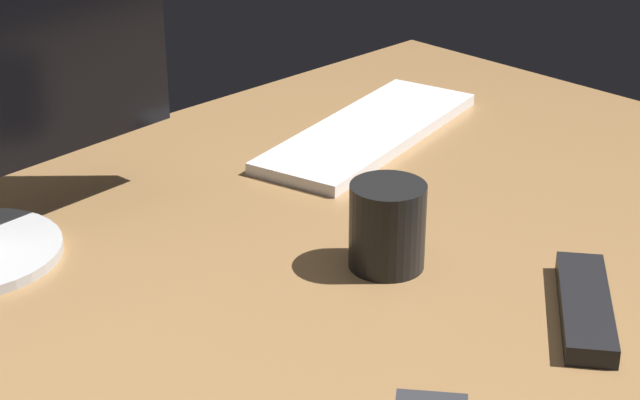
{
  "coord_description": "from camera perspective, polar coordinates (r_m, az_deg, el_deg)",
  "views": [
    {
      "loc": [
        -64.25,
        -72.36,
        53.76
      ],
      "look_at": [
        4.49,
        -2.37,
        8.0
      ],
      "focal_mm": 59.69,
      "sensor_mm": 36.0,
      "label": 1
    }
  ],
  "objects": [
    {
      "name": "desk",
      "position": [
        1.1,
        -2.53,
        -3.62
      ],
      "size": [
        140.0,
        84.0,
        2.0
      ],
      "primitive_type": "cube",
      "color": "olive",
      "rests_on": "ground"
    },
    {
      "name": "keyboard",
      "position": [
        1.4,
        2.65,
        3.68
      ],
      "size": [
        39.64,
        20.96,
        1.55
      ],
      "primitive_type": "cube",
      "rotation": [
        0.0,
        0.0,
        0.23
      ],
      "color": "white",
      "rests_on": "desk"
    },
    {
      "name": "tv_remote",
      "position": [
        1.02,
        14.03,
        -5.55
      ],
      "size": [
        17.03,
        14.32,
        1.93
      ],
      "primitive_type": "cube",
      "rotation": [
        0.0,
        0.0,
        0.64
      ],
      "color": "black",
      "rests_on": "desk"
    },
    {
      "name": "coffee_mug",
      "position": [
        1.07,
        3.63,
        -1.4
      ],
      "size": [
        7.72,
        7.72,
        8.96
      ],
      "primitive_type": "cylinder",
      "color": "black",
      "rests_on": "desk"
    }
  ]
}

